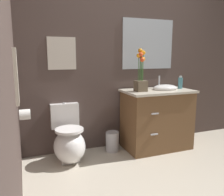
# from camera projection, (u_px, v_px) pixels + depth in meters

# --- Properties ---
(wall_back) EXTENTS (4.56, 0.05, 2.50)m
(wall_back) POSITION_uv_depth(u_px,v_px,m) (139.00, 58.00, 3.39)
(wall_back) COLOR #4C3D38
(wall_back) RESTS_ON ground_plane
(wall_left) EXTENTS (0.05, 4.22, 2.50)m
(wall_left) POSITION_uv_depth(u_px,v_px,m) (8.00, 61.00, 1.79)
(wall_left) COLOR #4C3D38
(wall_left) RESTS_ON ground_plane
(toilet) EXTENTS (0.38, 0.59, 0.69)m
(toilet) POSITION_uv_depth(u_px,v_px,m) (69.00, 142.00, 2.90)
(toilet) COLOR white
(toilet) RESTS_ON ground_plane
(vanity_cabinet) EXTENTS (0.94, 0.56, 1.01)m
(vanity_cabinet) POSITION_uv_depth(u_px,v_px,m) (157.00, 118.00, 3.28)
(vanity_cabinet) COLOR brown
(vanity_cabinet) RESTS_ON ground_plane
(flower_vase) EXTENTS (0.14, 0.14, 0.55)m
(flower_vase) POSITION_uv_depth(u_px,v_px,m) (141.00, 75.00, 3.05)
(flower_vase) COLOR brown
(flower_vase) RESTS_ON vanity_cabinet
(soap_bottle) EXTENTS (0.06, 0.06, 0.18)m
(soap_bottle) POSITION_uv_depth(u_px,v_px,m) (180.00, 83.00, 3.33)
(soap_bottle) COLOR teal
(soap_bottle) RESTS_ON vanity_cabinet
(trash_bin) EXTENTS (0.18, 0.18, 0.27)m
(trash_bin) POSITION_uv_depth(u_px,v_px,m) (112.00, 141.00, 3.20)
(trash_bin) COLOR #B7B7BC
(trash_bin) RESTS_ON ground_plane
(wall_poster) EXTENTS (0.35, 0.01, 0.40)m
(wall_poster) POSITION_uv_depth(u_px,v_px,m) (62.00, 53.00, 2.95)
(wall_poster) COLOR beige
(wall_mirror) EXTENTS (0.80, 0.01, 0.70)m
(wall_mirror) POSITION_uv_depth(u_px,v_px,m) (148.00, 44.00, 3.37)
(wall_mirror) COLOR #B2BCC6
(hanging_towel) EXTENTS (0.03, 0.28, 0.52)m
(hanging_towel) POSITION_uv_depth(u_px,v_px,m) (16.00, 76.00, 2.19)
(hanging_towel) COLOR beige
(toilet_paper_roll) EXTENTS (0.11, 0.11, 0.11)m
(toilet_paper_roll) POSITION_uv_depth(u_px,v_px,m) (25.00, 115.00, 2.46)
(toilet_paper_roll) COLOR white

